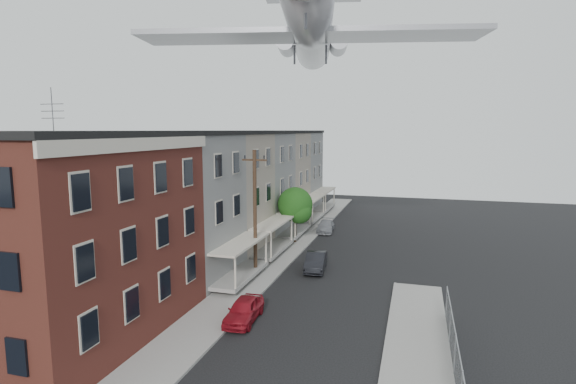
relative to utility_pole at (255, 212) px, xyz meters
name	(u,v)px	position (x,y,z in m)	size (l,w,h in m)	color
sidewalk_left	(281,254)	(0.10, 6.00, -4.61)	(3.00, 62.00, 0.12)	gray
curb_left	(298,255)	(1.55, 6.00, -4.60)	(0.15, 62.00, 0.14)	gray
corner_building	(59,234)	(-6.40, -11.00, 0.49)	(10.31, 12.30, 12.15)	#341810
row_house_a	(163,205)	(-6.36, -1.50, 0.45)	(11.98, 7.00, 10.30)	#626260
row_house_b	(207,192)	(-6.36, 5.50, 0.45)	(11.98, 7.00, 10.30)	#72695A
row_house_c	(239,183)	(-6.36, 12.50, 0.45)	(11.98, 7.00, 10.30)	#626260
row_house_d	(262,176)	(-6.36, 19.50, 0.45)	(11.98, 7.00, 10.30)	#72695A
row_house_e	(280,171)	(-6.36, 26.50, 0.45)	(11.98, 7.00, 10.30)	#626260
utility_pole	(255,212)	(0.00, 0.00, 0.00)	(1.80, 0.26, 9.00)	black
street_tree	(296,206)	(0.33, 9.92, -1.22)	(3.22, 3.20, 5.20)	black
car_near	(244,310)	(2.00, -7.27, -4.04)	(1.49, 3.70, 1.26)	maroon
car_mid	(316,262)	(3.80, 2.60, -4.02)	(1.39, 3.98, 1.31)	black
car_far	(326,226)	(2.00, 15.26, -4.10)	(1.61, 3.95, 1.15)	gray
airplane	(310,27)	(2.04, 7.77, 13.95)	(26.45, 30.23, 8.69)	silver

